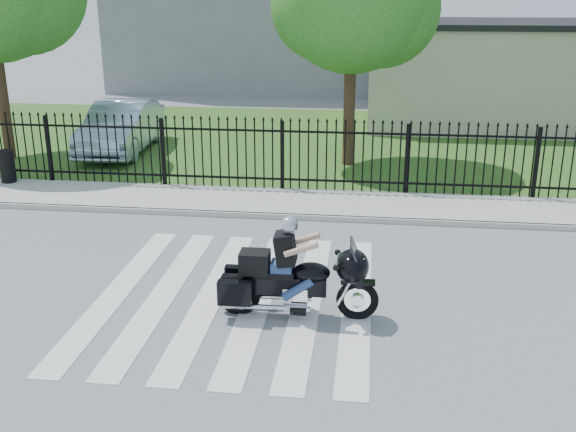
# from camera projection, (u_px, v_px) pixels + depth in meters

# --- Properties ---
(ground) EXTENTS (120.00, 120.00, 0.00)m
(ground) POSITION_uv_depth(u_px,v_px,m) (235.00, 297.00, 11.10)
(ground) COLOR slate
(ground) RESTS_ON ground
(crosswalk) EXTENTS (5.00, 5.50, 0.01)m
(crosswalk) POSITION_uv_depth(u_px,v_px,m) (235.00, 297.00, 11.09)
(crosswalk) COLOR silver
(crosswalk) RESTS_ON ground
(sidewalk) EXTENTS (40.00, 2.00, 0.12)m
(sidewalk) POSITION_uv_depth(u_px,v_px,m) (277.00, 202.00, 15.77)
(sidewalk) COLOR #ADAAA3
(sidewalk) RESTS_ON ground
(curb) EXTENTS (40.00, 0.12, 0.12)m
(curb) POSITION_uv_depth(u_px,v_px,m) (271.00, 216.00, 14.83)
(curb) COLOR #ADAAA3
(curb) RESTS_ON ground
(grass_strip) EXTENTS (40.00, 12.00, 0.02)m
(grass_strip) POSITION_uv_depth(u_px,v_px,m) (306.00, 141.00, 22.37)
(grass_strip) COLOR #24521C
(grass_strip) RESTS_ON ground
(iron_fence) EXTENTS (26.00, 0.04, 1.80)m
(iron_fence) POSITION_uv_depth(u_px,v_px,m) (282.00, 157.00, 16.44)
(iron_fence) COLOR black
(iron_fence) RESTS_ON ground
(building_low) EXTENTS (10.00, 6.00, 3.50)m
(building_low) POSITION_uv_depth(u_px,v_px,m) (506.00, 76.00, 24.75)
(building_low) COLOR beige
(building_low) RESTS_ON ground
(building_low_roof) EXTENTS (10.20, 6.20, 0.20)m
(building_low_roof) POSITION_uv_depth(u_px,v_px,m) (511.00, 24.00, 24.16)
(building_low_roof) COLOR black
(building_low_roof) RESTS_ON building_low
(motorcycle_rider) EXTENTS (2.51, 0.74, 1.66)m
(motorcycle_rider) POSITION_uv_depth(u_px,v_px,m) (292.00, 275.00, 10.26)
(motorcycle_rider) COLOR black
(motorcycle_rider) RESTS_ON ground
(parked_car) EXTENTS (1.90, 4.73, 1.53)m
(parked_car) POSITION_uv_depth(u_px,v_px,m) (121.00, 127.00, 20.60)
(parked_car) COLOR #ADBEDA
(parked_car) RESTS_ON grass_strip
(litter_bin) EXTENTS (0.41, 0.41, 0.83)m
(litter_bin) POSITION_uv_depth(u_px,v_px,m) (7.00, 166.00, 17.09)
(litter_bin) COLOR black
(litter_bin) RESTS_ON sidewalk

